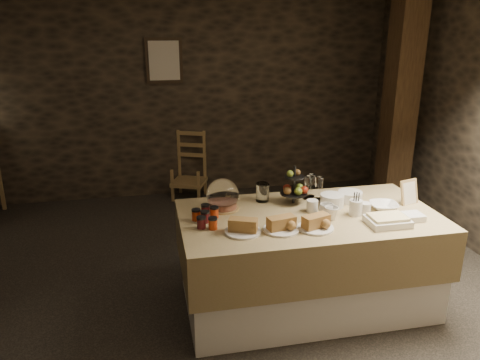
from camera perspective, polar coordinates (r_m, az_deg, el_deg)
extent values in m
cube|color=black|center=(4.16, -4.08, -13.30)|extent=(5.50, 5.00, 0.01)
cube|color=black|center=(6.08, -7.60, 10.06)|extent=(5.50, 0.02, 2.60)
cube|color=white|center=(3.85, 8.15, -9.88)|extent=(1.92, 0.99, 0.75)
cube|color=olive|center=(3.75, 8.30, -7.01)|extent=(2.00, 1.06, 0.41)
cube|color=olive|center=(6.38, -27.18, -0.41)|extent=(0.04, 0.04, 0.67)
cube|color=olive|center=(6.14, -6.23, -0.25)|extent=(0.52, 0.51, 0.05)
cube|color=olive|center=(6.16, -6.53, 4.27)|extent=(0.37, 0.17, 0.39)
cube|color=black|center=(5.63, 18.90, 8.52)|extent=(0.30, 0.30, 2.60)
cube|color=#2F2216|center=(5.99, -9.24, 14.19)|extent=(0.45, 0.03, 0.55)
cube|color=beige|center=(5.97, -9.23, 14.17)|extent=(0.37, 0.01, 0.47)
cylinder|color=silver|center=(3.83, 11.14, -2.46)|extent=(0.19, 0.19, 0.10)
cylinder|color=silver|center=(3.98, 13.27, -1.95)|extent=(0.20, 0.20, 0.08)
cylinder|color=silver|center=(3.70, 13.92, -3.29)|extent=(0.10, 0.10, 0.12)
imported|color=silver|center=(3.65, 10.51, -3.58)|extent=(0.12, 0.12, 0.09)
imported|color=silver|center=(3.58, 11.06, -3.99)|extent=(0.12, 0.12, 0.10)
cylinder|color=silver|center=(3.70, 8.79, -3.14)|extent=(0.09, 0.09, 0.09)
cylinder|color=silver|center=(3.75, 15.03, -3.37)|extent=(0.08, 0.08, 0.09)
imported|color=silver|center=(3.88, 17.13, -3.08)|extent=(0.25, 0.25, 0.05)
cylinder|color=olive|center=(3.73, -2.10, -3.44)|extent=(0.26, 0.26, 0.01)
cylinder|color=brown|center=(3.72, -2.11, -2.85)|extent=(0.22, 0.22, 0.07)
sphere|color=white|center=(3.69, -2.12, -1.80)|extent=(0.26, 0.26, 0.26)
cylinder|color=black|center=(3.82, 6.61, -0.55)|extent=(0.02, 0.02, 0.32)
cylinder|color=black|center=(3.85, 6.57, -1.61)|extent=(0.22, 0.22, 0.01)
cylinder|color=black|center=(3.80, 6.65, 0.38)|extent=(0.16, 0.16, 0.01)
sphere|color=olive|center=(3.88, 7.25, -0.92)|extent=(0.07, 0.07, 0.07)
sphere|color=maroon|center=(3.85, 5.76, -0.98)|extent=(0.07, 0.07, 0.07)
sphere|color=olive|center=(3.79, 7.12, -1.38)|extent=(0.07, 0.07, 0.07)
sphere|color=brown|center=(3.79, 5.78, -1.33)|extent=(0.07, 0.07, 0.07)
sphere|color=maroon|center=(3.82, 7.83, -1.22)|extent=(0.07, 0.07, 0.07)
cylinder|color=silver|center=(3.32, 0.37, -6.31)|extent=(0.26, 0.26, 0.01)
cube|color=brown|center=(3.30, 0.37, -5.48)|extent=(0.22, 0.16, 0.09)
cylinder|color=silver|center=(3.37, 5.04, -6.01)|extent=(0.26, 0.26, 0.01)
cube|color=brown|center=(3.35, 5.06, -5.20)|extent=(0.21, 0.13, 0.09)
cylinder|color=silver|center=(3.42, 9.19, -5.77)|extent=(0.26, 0.26, 0.01)
cube|color=brown|center=(3.40, 9.24, -4.96)|extent=(0.22, 0.15, 0.09)
cylinder|color=#4E1217|center=(3.48, -4.28, -4.59)|extent=(0.06, 0.06, 0.07)
cylinder|color=#C43D13|center=(3.37, -3.31, -5.40)|extent=(0.06, 0.06, 0.07)
cylinder|color=#4E1217|center=(3.39, -4.73, -5.30)|extent=(0.06, 0.06, 0.07)
cylinder|color=#C43D13|center=(3.56, -3.15, -4.05)|extent=(0.06, 0.06, 0.07)
cylinder|color=#4E1217|center=(3.60, -4.24, -3.76)|extent=(0.06, 0.06, 0.07)
cylinder|color=#C43D13|center=(3.52, -5.36, -4.34)|extent=(0.06, 0.06, 0.07)
cube|color=silver|center=(3.61, 17.54, -4.83)|extent=(0.30, 0.22, 0.05)
cube|color=#DEC987|center=(3.59, 17.60, -4.32)|extent=(0.26, 0.18, 0.02)
cube|color=silver|center=(3.76, 20.35, -4.19)|extent=(0.14, 0.14, 0.04)
cube|color=olive|center=(4.05, 19.93, -1.49)|extent=(0.18, 0.11, 0.22)
cylinder|color=white|center=(3.86, 2.70, -1.49)|extent=(0.10, 0.10, 0.16)
cylinder|color=white|center=(3.89, 2.93, -1.50)|extent=(0.09, 0.09, 0.14)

